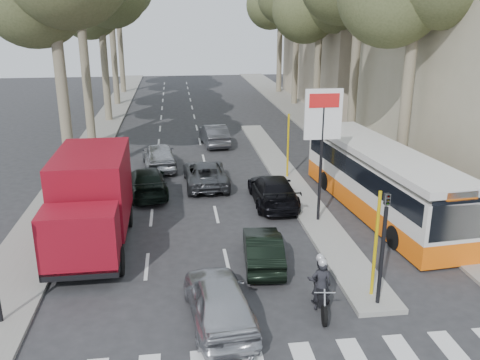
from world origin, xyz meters
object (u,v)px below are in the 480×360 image
at_px(dark_hatchback, 263,249).
at_px(city_bus, 380,179).
at_px(motorcycle, 320,284).
at_px(silver_hatchback, 219,300).
at_px(red_truck, 91,200).

bearing_deg(dark_hatchback, city_bus, -139.05).
bearing_deg(motorcycle, silver_hatchback, -165.20).
xyz_separation_m(silver_hatchback, motorcycle, (3.02, 0.39, 0.08)).
distance_m(silver_hatchback, city_bus, 10.83).
relative_size(dark_hatchback, city_bus, 0.32).
relative_size(silver_hatchback, motorcycle, 2.05).
bearing_deg(dark_hatchback, silver_hatchback, 66.30).
distance_m(red_truck, city_bus, 12.06).
bearing_deg(motorcycle, city_bus, 64.39).
xyz_separation_m(silver_hatchback, dark_hatchback, (1.82, 3.31, -0.11)).
distance_m(red_truck, motorcycle, 8.96).
xyz_separation_m(dark_hatchback, city_bus, (5.88, 4.26, 0.95)).
xyz_separation_m(red_truck, motorcycle, (7.22, -5.20, -1.06)).
relative_size(city_bus, motorcycle, 5.57).
bearing_deg(city_bus, red_truck, -175.66).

